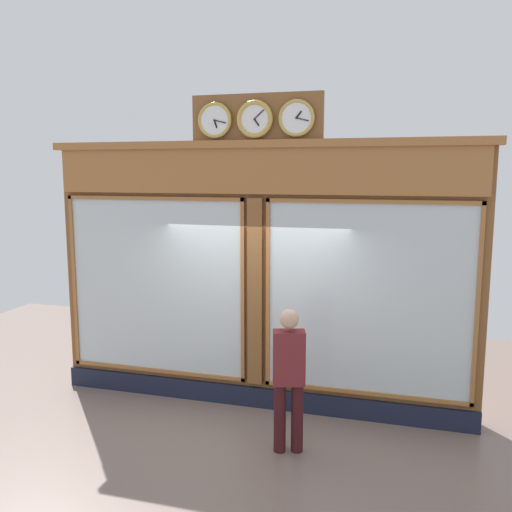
# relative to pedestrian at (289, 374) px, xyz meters

# --- Properties ---
(shop_facade) EXTENTS (5.91, 0.42, 4.20)m
(shop_facade) POSITION_rel_pedestrian_xyz_m (0.70, -1.21, 0.91)
(shop_facade) COLOR brown
(shop_facade) RESTS_ON ground_plane
(pedestrian) EXTENTS (0.41, 0.31, 1.69)m
(pedestrian) POSITION_rel_pedestrian_xyz_m (0.00, 0.00, 0.00)
(pedestrian) COLOR #3A1316
(pedestrian) RESTS_ON ground_plane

